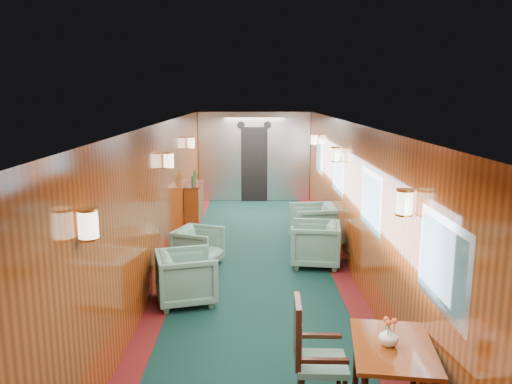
# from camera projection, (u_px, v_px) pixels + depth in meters

# --- Properties ---
(room) EXTENTS (12.00, 12.10, 2.40)m
(room) POSITION_uv_depth(u_px,v_px,m) (257.00, 175.00, 7.49)
(room) COLOR black
(room) RESTS_ON ground
(bulkhead) EXTENTS (2.98, 0.17, 2.39)m
(bulkhead) POSITION_uv_depth(u_px,v_px,m) (254.00, 157.00, 13.38)
(bulkhead) COLOR silver
(bulkhead) RESTS_ON ground
(windows_right) EXTENTS (0.02, 8.60, 0.80)m
(windows_right) POSITION_uv_depth(u_px,v_px,m) (352.00, 184.00, 7.79)
(windows_right) COLOR #BABCC2
(windows_right) RESTS_ON ground
(wall_sconces) EXTENTS (2.97, 7.97, 0.25)m
(wall_sconces) POSITION_uv_depth(u_px,v_px,m) (256.00, 160.00, 8.02)
(wall_sconces) COLOR #FFEFC6
(wall_sconces) RESTS_ON ground
(dining_table) EXTENTS (0.80, 1.05, 0.72)m
(dining_table) POSITION_uv_depth(u_px,v_px,m) (393.00, 358.00, 4.27)
(dining_table) COLOR maroon
(dining_table) RESTS_ON ground
(side_chair) EXTENTS (0.49, 0.51, 1.05)m
(side_chair) POSITION_uv_depth(u_px,v_px,m) (311.00, 351.00, 4.46)
(side_chair) COLOR #204C44
(side_chair) RESTS_ON ground
(credenza) EXTENTS (0.33, 1.04, 1.21)m
(credenza) POSITION_uv_depth(u_px,v_px,m) (194.00, 204.00, 10.94)
(credenza) COLOR maroon
(credenza) RESTS_ON ground
(flower_vase) EXTENTS (0.19, 0.19, 0.17)m
(flower_vase) POSITION_uv_depth(u_px,v_px,m) (389.00, 336.00, 4.24)
(flower_vase) COLOR white
(flower_vase) RESTS_ON dining_table
(armchair_left_near) EXTENTS (0.96, 0.95, 0.72)m
(armchair_left_near) POSITION_uv_depth(u_px,v_px,m) (186.00, 277.00, 6.85)
(armchair_left_near) COLOR #204C44
(armchair_left_near) RESTS_ON ground
(armchair_left_far) EXTENTS (0.91, 0.90, 0.65)m
(armchair_left_far) POSITION_uv_depth(u_px,v_px,m) (198.00, 247.00, 8.34)
(armchair_left_far) COLOR #204C44
(armchair_left_far) RESTS_ON ground
(armchair_right_near) EXTENTS (0.92, 0.90, 0.74)m
(armchair_right_near) POSITION_uv_depth(u_px,v_px,m) (315.00, 244.00, 8.36)
(armchair_right_near) COLOR #204C44
(armchair_right_near) RESTS_ON ground
(armchair_right_far) EXTENTS (0.94, 0.92, 0.78)m
(armchair_right_far) POSITION_uv_depth(u_px,v_px,m) (314.00, 225.00, 9.54)
(armchair_right_far) COLOR #204C44
(armchair_right_far) RESTS_ON ground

